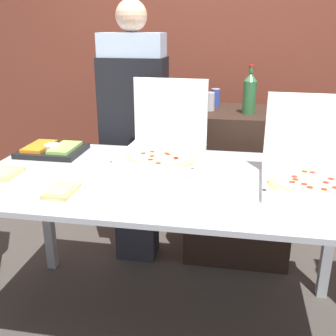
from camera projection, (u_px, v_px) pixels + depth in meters
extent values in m
plane|color=#423D38|center=(168.00, 326.00, 2.24)|extent=(16.00, 16.00, 0.00)
cube|color=brown|center=(203.00, 53.00, 3.34)|extent=(10.00, 0.06, 2.80)
cube|color=#A8AAB2|center=(168.00, 180.00, 1.93)|extent=(1.92, 0.99, 0.02)
cube|color=#A8AAB2|center=(47.00, 210.00, 2.65)|extent=(0.06, 0.06, 0.88)
cube|color=#A8AAB2|center=(330.00, 233.00, 2.35)|extent=(0.06, 0.06, 0.88)
cube|color=white|center=(307.00, 187.00, 1.78)|extent=(0.42, 0.42, 0.02)
cube|color=white|center=(313.00, 199.00, 1.60)|extent=(0.40, 0.03, 0.04)
cube|color=white|center=(264.00, 178.00, 1.81)|extent=(0.03, 0.40, 0.04)
cube|color=white|center=(308.00, 133.00, 1.91)|extent=(0.40, 0.03, 0.38)
cylinder|color=#DBB26B|center=(308.00, 184.00, 1.78)|extent=(0.36, 0.36, 0.02)
cylinder|color=#F4D67F|center=(308.00, 181.00, 1.77)|extent=(0.31, 0.31, 0.00)
cylinder|color=maroon|center=(326.00, 182.00, 1.75)|extent=(0.03, 0.03, 0.00)
cylinder|color=maroon|center=(331.00, 179.00, 1.80)|extent=(0.03, 0.03, 0.00)
cylinder|color=maroon|center=(312.00, 172.00, 1.88)|extent=(0.03, 0.03, 0.00)
cylinder|color=maroon|center=(305.00, 171.00, 1.89)|extent=(0.03, 0.03, 0.00)
cylinder|color=maroon|center=(294.00, 176.00, 1.82)|extent=(0.03, 0.03, 0.00)
cylinder|color=maroon|center=(295.00, 179.00, 1.79)|extent=(0.03, 0.03, 0.00)
cylinder|color=maroon|center=(292.00, 182.00, 1.76)|extent=(0.03, 0.03, 0.00)
cylinder|color=maroon|center=(304.00, 184.00, 1.73)|extent=(0.03, 0.03, 0.00)
cylinder|color=maroon|center=(310.00, 187.00, 1.70)|extent=(0.03, 0.03, 0.00)
cylinder|color=maroon|center=(324.00, 189.00, 1.68)|extent=(0.03, 0.03, 0.00)
cylinder|color=maroon|center=(335.00, 188.00, 1.70)|extent=(0.03, 0.03, 0.00)
cube|color=white|center=(161.00, 161.00, 2.13)|extent=(0.45, 0.45, 0.02)
cube|color=white|center=(151.00, 169.00, 1.93)|extent=(0.43, 0.04, 0.04)
cube|color=white|center=(125.00, 153.00, 2.17)|extent=(0.04, 0.43, 0.04)
cube|color=white|center=(199.00, 159.00, 2.08)|extent=(0.04, 0.43, 0.04)
cube|color=white|center=(170.00, 114.00, 2.26)|extent=(0.43, 0.04, 0.41)
cylinder|color=#DBB26B|center=(161.00, 158.00, 2.13)|extent=(0.38, 0.38, 0.02)
cylinder|color=#F4D67F|center=(161.00, 156.00, 2.12)|extent=(0.32, 0.32, 0.00)
cylinder|color=maroon|center=(176.00, 158.00, 2.08)|extent=(0.03, 0.03, 0.00)
cylinder|color=maroon|center=(168.00, 154.00, 2.14)|extent=(0.03, 0.03, 0.00)
cylinder|color=maroon|center=(166.00, 153.00, 2.16)|extent=(0.03, 0.03, 0.00)
cylinder|color=maroon|center=(152.00, 152.00, 2.19)|extent=(0.03, 0.03, 0.00)
cylinder|color=maroon|center=(143.00, 153.00, 2.16)|extent=(0.03, 0.03, 0.00)
cylinder|color=maroon|center=(152.00, 156.00, 2.11)|extent=(0.03, 0.03, 0.00)
cylinder|color=maroon|center=(150.00, 160.00, 2.06)|extent=(0.03, 0.03, 0.00)
cylinder|color=maroon|center=(158.00, 163.00, 2.00)|extent=(0.03, 0.03, 0.00)
cylinder|color=maroon|center=(176.00, 159.00, 2.07)|extent=(0.03, 0.03, 0.00)
cylinder|color=white|center=(7.00, 176.00, 1.94)|extent=(0.23, 0.23, 0.01)
cube|color=#DBB26B|center=(6.00, 174.00, 1.93)|extent=(0.12, 0.17, 0.02)
cube|color=#F4D67F|center=(4.00, 172.00, 1.92)|extent=(0.09, 0.12, 0.01)
cylinder|color=white|center=(61.00, 194.00, 1.73)|extent=(0.21, 0.21, 0.01)
cube|color=#DBB26B|center=(61.00, 191.00, 1.73)|extent=(0.12, 0.17, 0.02)
cube|color=#F4D67F|center=(60.00, 190.00, 1.71)|extent=(0.09, 0.12, 0.01)
cube|color=black|center=(53.00, 151.00, 2.30)|extent=(0.35, 0.29, 0.03)
cube|color=orange|center=(39.00, 146.00, 2.30)|extent=(0.12, 0.24, 0.02)
cube|color=#8CC65B|center=(65.00, 148.00, 2.28)|extent=(0.12, 0.24, 0.02)
cylinder|color=white|center=(52.00, 146.00, 2.29)|extent=(0.09, 0.09, 0.02)
cube|color=black|center=(239.00, 184.00, 2.85)|extent=(0.73, 0.58, 1.07)
cylinder|color=#2D6638|center=(249.00, 98.00, 2.55)|extent=(0.08, 0.08, 0.21)
cone|color=#2D6638|center=(251.00, 77.00, 2.50)|extent=(0.08, 0.08, 0.05)
cylinder|color=#2D6638|center=(251.00, 70.00, 2.49)|extent=(0.03, 0.03, 0.04)
cylinder|color=red|center=(252.00, 66.00, 2.48)|extent=(0.03, 0.03, 0.01)
cylinder|color=silver|center=(210.00, 102.00, 2.66)|extent=(0.07, 0.07, 0.12)
cylinder|color=silver|center=(210.00, 92.00, 2.64)|extent=(0.06, 0.06, 0.00)
cylinder|color=#334CB2|center=(215.00, 98.00, 2.81)|extent=(0.07, 0.07, 0.12)
cylinder|color=silver|center=(216.00, 89.00, 2.79)|extent=(0.06, 0.06, 0.00)
cube|color=#2D2D38|center=(137.00, 202.00, 2.81)|extent=(0.28, 0.20, 0.85)
cube|color=silver|center=(134.00, 92.00, 2.54)|extent=(0.40, 0.22, 0.73)
cube|color=black|center=(134.00, 101.00, 2.56)|extent=(0.42, 0.24, 0.55)
sphere|color=#D8AD8C|center=(131.00, 16.00, 2.39)|extent=(0.19, 0.19, 0.19)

